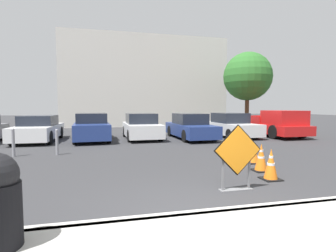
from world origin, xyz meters
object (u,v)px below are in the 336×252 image
object	(u,v)px
parked_car_third	(92,128)
parked_car_fifth	(190,127)
traffic_cone_fourth	(249,146)
parked_car_sixth	(230,126)
parked_car_second	(38,129)
bollard_nearest	(57,141)
road_closed_sign	(237,155)
traffic_cone_fifth	(244,142)
pickup_truck	(275,125)
traffic_cone_third	(253,153)
parked_car_fourth	(141,127)
bollard_second	(13,142)
traffic_cone_nearest	(271,165)
traffic_cone_second	(261,158)

from	to	relation	value
parked_car_third	parked_car_fifth	distance (m)	5.53
traffic_cone_fourth	parked_car_sixth	distance (m)	6.68
parked_car_second	bollard_nearest	size ratio (longest dim) A/B	4.39
bollard_nearest	road_closed_sign	bearing A→B (deg)	-49.99
traffic_cone_fifth	pickup_truck	distance (m)	6.58
road_closed_sign	traffic_cone_fifth	size ratio (longest dim) A/B	1.83
traffic_cone_fifth	parked_car_sixth	bearing A→B (deg)	69.07
traffic_cone_third	parked_car_fourth	world-z (taller)	parked_car_fourth
road_closed_sign	parked_car_fifth	size ratio (longest dim) A/B	0.31
parked_car_fifth	parked_car_sixth	bearing A→B (deg)	-172.81
pickup_truck	bollard_second	world-z (taller)	pickup_truck
traffic_cone_fourth	bollard_second	bearing A→B (deg)	166.48
traffic_cone_nearest	traffic_cone_second	bearing A→B (deg)	72.12
parked_car_third	parked_car_fifth	xyz separation A→B (m)	(5.52, -0.44, -0.03)
road_closed_sign	traffic_cone_second	world-z (taller)	road_closed_sign
pickup_truck	traffic_cone_nearest	bearing A→B (deg)	54.34
traffic_cone_fifth	traffic_cone_nearest	bearing A→B (deg)	-110.70
traffic_cone_nearest	traffic_cone_second	world-z (taller)	traffic_cone_second
parked_car_second	pickup_truck	world-z (taller)	pickup_truck
parked_car_second	bollard_second	xyz separation A→B (m)	(0.18, -4.51, -0.09)
parked_car_second	traffic_cone_third	bearing A→B (deg)	139.34
pickup_truck	bollard_second	bearing A→B (deg)	15.35
traffic_cone_fourth	bollard_nearest	xyz separation A→B (m)	(-6.94, 2.03, 0.12)
parked_car_fifth	bollard_nearest	xyz separation A→B (m)	(-6.59, -3.76, -0.14)
parked_car_sixth	traffic_cone_fifth	bearing A→B (deg)	66.14
parked_car_fourth	parked_car_third	bearing A→B (deg)	1.83
bollard_nearest	traffic_cone_third	bearing A→B (deg)	-24.61
traffic_cone_second	parked_car_sixth	bearing A→B (deg)	68.87
traffic_cone_fifth	parked_car_second	distance (m)	10.58
traffic_cone_third	pickup_truck	xyz separation A→B (m)	(5.55, 6.63, 0.41)
parked_car_third	parked_car_fourth	size ratio (longest dim) A/B	1.03
parked_car_fourth	traffic_cone_third	bearing A→B (deg)	108.79
parked_car_fifth	bollard_nearest	world-z (taller)	parked_car_fifth
parked_car_fifth	bollard_second	xyz separation A→B (m)	(-8.09, -3.76, -0.11)
traffic_cone_fifth	parked_car_fifth	size ratio (longest dim) A/B	0.17
road_closed_sign	traffic_cone_nearest	bearing A→B (deg)	25.48
traffic_cone_nearest	traffic_cone_fourth	world-z (taller)	traffic_cone_fourth
parked_car_second	parked_car_sixth	distance (m)	11.03
traffic_cone_fifth	parked_car_sixth	xyz separation A→B (m)	(1.97, 5.14, 0.28)
traffic_cone_fifth	bollard_nearest	world-z (taller)	bollard_nearest
parked_car_fourth	pickup_truck	bearing A→B (deg)	173.46
parked_car_sixth	bollard_second	size ratio (longest dim) A/B	4.37
parked_car_fifth	parked_car_sixth	size ratio (longest dim) A/B	1.02
traffic_cone_second	parked_car_fifth	distance (m)	7.82
traffic_cone_third	traffic_cone_fifth	distance (m)	2.22
road_closed_sign	parked_car_fourth	xyz separation A→B (m)	(-0.79, 9.86, -0.11)
traffic_cone_nearest	parked_car_fourth	world-z (taller)	parked_car_fourth
traffic_cone_fifth	bollard_second	distance (m)	8.94
parked_car_fifth	pickup_truck	world-z (taller)	pickup_truck
parked_car_fifth	bollard_second	bearing A→B (deg)	23.14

